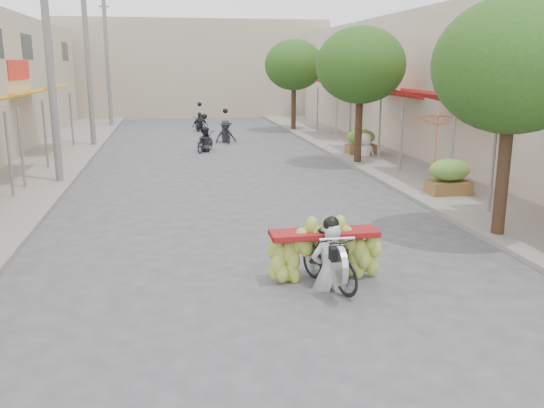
{
  "coord_description": "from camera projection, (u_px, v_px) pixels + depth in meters",
  "views": [
    {
      "loc": [
        -1.77,
        -7.38,
        3.82
      ],
      "look_at": [
        0.17,
        3.64,
        1.1
      ],
      "focal_mm": 38.0,
      "sensor_mm": 36.0,
      "label": 1
    }
  ],
  "objects": [
    {
      "name": "pedestrian",
      "position": [
        366.0,
        133.0,
        23.79
      ],
      "size": [
        0.96,
        0.62,
        1.87
      ],
      "rotation": [
        0.0,
        0.0,
        3.22
      ],
      "color": "white",
      "rests_on": "ground"
    },
    {
      "name": "bg_motorbike_a",
      "position": [
        205.0,
        135.0,
        25.71
      ],
      "size": [
        1.22,
        1.69,
        1.95
      ],
      "color": "black",
      "rests_on": "ground"
    },
    {
      "name": "produce_crate_mid",
      "position": [
        449.0,
        174.0,
        16.79
      ],
      "size": [
        1.2,
        0.88,
        1.16
      ],
      "color": "brown",
      "rests_on": "ground"
    },
    {
      "name": "bg_motorbike_c",
      "position": [
        200.0,
        117.0,
        33.57
      ],
      "size": [
        1.09,
        1.59,
        1.95
      ],
      "color": "black",
      "rests_on": "ground"
    },
    {
      "name": "street_tree_near",
      "position": [
        513.0,
        66.0,
        12.11
      ],
      "size": [
        3.4,
        3.4,
        5.25
      ],
      "color": "#3A2719",
      "rests_on": "ground"
    },
    {
      "name": "banana_motorbike",
      "position": [
        327.0,
        245.0,
        10.09
      ],
      "size": [
        2.2,
        1.86,
        2.22
      ],
      "color": "black",
      "rests_on": "ground"
    },
    {
      "name": "sidewalk_right",
      "position": [
        387.0,
        158.0,
        23.78
      ],
      "size": [
        4.0,
        60.0,
        0.12
      ],
      "primitive_type": "cube",
      "color": "gray",
      "rests_on": "ground"
    },
    {
      "name": "street_tree_mid",
      "position": [
        361.0,
        65.0,
        21.68
      ],
      "size": [
        3.4,
        3.4,
        5.25
      ],
      "color": "#3A2719",
      "rests_on": "ground"
    },
    {
      "name": "utility_pole_back",
      "position": [
        107.0,
        61.0,
        35.11
      ],
      "size": [
        0.6,
        0.24,
        8.0
      ],
      "color": "slate",
      "rests_on": "ground"
    },
    {
      "name": "shophouse_row_right",
      "position": [
        518.0,
        86.0,
        22.97
      ],
      "size": [
        9.77,
        40.0,
        6.0
      ],
      "color": "beige",
      "rests_on": "ground"
    },
    {
      "name": "bg_motorbike_b",
      "position": [
        226.0,
        126.0,
        28.7
      ],
      "size": [
        1.12,
        1.9,
        1.95
      ],
      "color": "black",
      "rests_on": "ground"
    },
    {
      "name": "produce_crate_far",
      "position": [
        361.0,
        140.0,
        24.45
      ],
      "size": [
        1.2,
        0.88,
        1.16
      ],
      "color": "brown",
      "rests_on": "ground"
    },
    {
      "name": "sidewalk_left",
      "position": [
        30.0,
        168.0,
        21.42
      ],
      "size": [
        4.0,
        60.0,
        0.12
      ],
      "primitive_type": "cube",
      "color": "gray",
      "rests_on": "ground"
    },
    {
      "name": "far_building",
      "position": [
        192.0,
        69.0,
        43.8
      ],
      "size": [
        20.0,
        6.0,
        7.0
      ],
      "primitive_type": "cube",
      "color": "#B3A48D",
      "rests_on": "ground"
    },
    {
      "name": "utility_pole_far",
      "position": [
        88.0,
        60.0,
        26.5
      ],
      "size": [
        0.6,
        0.24,
        8.0
      ],
      "color": "slate",
      "rests_on": "ground"
    },
    {
      "name": "street_tree_far",
      "position": [
        294.0,
        65.0,
        33.16
      ],
      "size": [
        3.4,
        3.4,
        5.25
      ],
      "color": "#3A2719",
      "rests_on": "ground"
    },
    {
      "name": "market_umbrella",
      "position": [
        439.0,
        112.0,
        16.87
      ],
      "size": [
        1.91,
        1.91,
        1.71
      ],
      "rotation": [
        0.0,
        0.0,
        -0.02
      ],
      "color": "#DA4B1D",
      "rests_on": "ground"
    },
    {
      "name": "utility_pole_mid",
      "position": [
        49.0,
        58.0,
        17.88
      ],
      "size": [
        0.6,
        0.24,
        8.0
      ],
      "color": "slate",
      "rests_on": "ground"
    },
    {
      "name": "ground",
      "position": [
        304.0,
        338.0,
        8.26
      ],
      "size": [
        120.0,
        120.0,
        0.0
      ],
      "primitive_type": "plane",
      "color": "#525156",
      "rests_on": "ground"
    }
  ]
}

